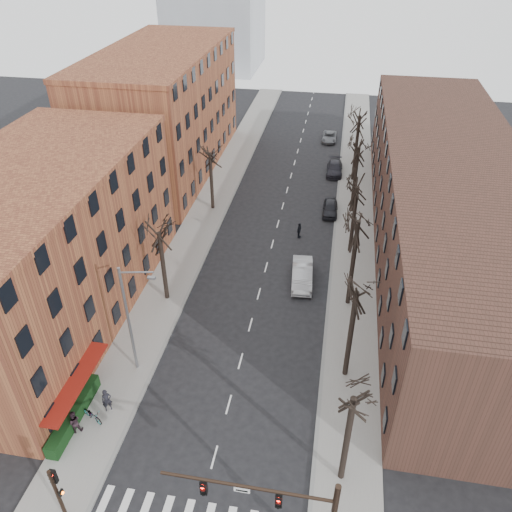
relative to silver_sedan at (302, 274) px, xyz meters
The scene contains 25 objects.
sidewalk_left 17.12m from the silver_sedan, 132.21° to the left, with size 4.00×90.00×0.15m, color gray.
sidewalk_right 13.47m from the silver_sedan, 70.41° to the left, with size 4.00×90.00×0.15m, color gray.
building_left_near 21.46m from the silver_sedan, 159.39° to the right, with size 12.00×26.00×12.00m, color brown.
building_left_far 29.79m from the silver_sedan, 131.97° to the left, with size 12.00×28.00×14.00m, color brown.
building_right 15.25m from the silver_sedan, 31.51° to the left, with size 12.00×50.00×10.00m, color #452820.
awning_left 20.82m from the silver_sedan, 128.29° to the right, with size 1.20×7.00×0.15m, color maroon.
hedge 21.66m from the silver_sedan, 126.86° to the right, with size 0.80×6.00×1.00m, color #123514.
tree_right_a 18.80m from the silver_sedan, 77.37° to the right, with size 5.20×5.20×10.00m, color black, non-canonical shape.
tree_right_b 11.15m from the silver_sedan, 68.32° to the right, with size 5.20×5.20×10.80m, color black, non-canonical shape.
tree_right_c 4.80m from the silver_sedan, 29.57° to the right, with size 5.20×5.20×11.60m, color black, non-canonical shape.
tree_right_d 7.05m from the silver_sedan, 54.07° to the left, with size 5.20×5.20×10.00m, color black, non-canonical shape.
tree_right_e 14.30m from the silver_sedan, 73.27° to the left, with size 5.20×5.20×10.80m, color black, non-canonical shape.
tree_right_f 22.07m from the silver_sedan, 79.27° to the left, with size 5.20×5.20×11.60m, color black, non-canonical shape.
tree_left_a 11.94m from the silver_sedan, 158.67° to the right, with size 5.20×5.20×9.50m, color black, non-canonical shape.
tree_left_b 16.12m from the silver_sedan, 133.55° to the left, with size 5.20×5.20×9.50m, color black, non-canonical shape.
signal_pole_left 25.60m from the silver_sedan, 114.24° to the right, with size 0.47×0.44×4.40m.
streetlight 16.74m from the silver_sedan, 130.47° to the right, with size 2.45×0.22×9.03m.
silver_sedan is the anchor object (origin of this frame).
parked_car_near 12.97m from the silver_sedan, 81.99° to the left, with size 1.60×3.98×1.36m, color black.
parked_car_mid 23.35m from the silver_sedan, 85.56° to the left, with size 1.95×4.79×1.39m, color black.
parked_car_far 34.22m from the silver_sedan, 89.04° to the left, with size 1.96×4.25×1.18m, color slate.
pedestrian_a 19.68m from the silver_sedan, 124.61° to the right, with size 0.64×0.42×1.77m, color black.
pedestrian_b 22.02m from the silver_sedan, 124.64° to the right, with size 0.84×0.65×1.72m, color black.
pedestrian_crossing 7.47m from the silver_sedan, 97.93° to the left, with size 0.97×0.40×1.65m, color black.
bicycle 20.82m from the silver_sedan, 124.61° to the right, with size 0.59×1.70×0.89m, color gray.
Camera 1 is at (5.62, -13.26, 27.20)m, focal length 35.00 mm.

